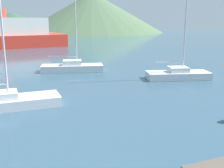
% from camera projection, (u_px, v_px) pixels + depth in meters
% --- Properties ---
extents(sailboat_inner, '(6.52, 2.76, 9.21)m').
position_uv_depth(sailboat_inner, '(72.00, 67.00, 29.21)').
color(sailboat_inner, white).
rests_on(sailboat_inner, ground_plane).
extents(sailboat_outer, '(5.96, 2.93, 11.26)m').
position_uv_depth(sailboat_outer, '(178.00, 74.00, 25.65)').
color(sailboat_outer, silver).
rests_on(sailboat_outer, ground_plane).
extents(ferry_distant, '(24.27, 14.20, 7.04)m').
position_uv_depth(ferry_distant, '(1.00, 34.00, 52.28)').
color(ferry_distant, red).
rests_on(ferry_distant, ground_plane).
extents(hill_west, '(40.53, 40.53, 7.14)m').
position_uv_depth(hill_west, '(12.00, 23.00, 99.31)').
color(hill_west, '#38563D').
rests_on(hill_west, ground_plane).
extents(hill_central, '(53.16, 53.16, 14.72)m').
position_uv_depth(hill_central, '(92.00, 12.00, 105.91)').
color(hill_central, '#4C6647').
rests_on(hill_central, ground_plane).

